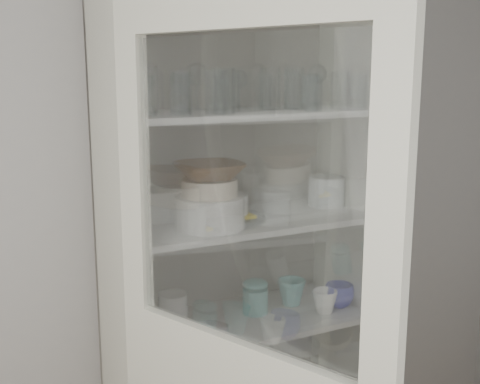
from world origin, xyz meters
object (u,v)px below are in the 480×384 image
goblet_2 (239,88)px  plate_stack_back (160,203)px  plate_stack_front (210,212)px  mug_blue (339,295)px  mug_teal (292,292)px  goblet_0 (121,90)px  teal_jar (255,298)px  white_ramekin (226,204)px  terracotta_bowl (209,171)px  mug_white (325,301)px  goblet_3 (317,83)px  measuring_cups (210,330)px  white_canister (173,310)px  glass_platter (226,219)px  cream_bowl (210,188)px  pantry_cabinet (233,293)px  grey_bowl_stack (326,191)px  goblet_1 (197,84)px  yellow_trivet (226,215)px

goblet_2 → plate_stack_back: size_ratio=0.78×
plate_stack_front → mug_blue: bearing=-0.2°
goblet_2 → plate_stack_back: 0.53m
goblet_2 → mug_teal: bearing=-27.5°
goblet_0 → teal_jar: size_ratio=1.27×
plate_stack_back → white_ramekin: 0.25m
terracotta_bowl → mug_white: size_ratio=2.42×
mug_blue → goblet_3: bearing=80.3°
measuring_cups → white_canister: white_canister is taller
plate_stack_front → white_ramekin: 0.11m
glass_platter → mug_blue: size_ratio=2.45×
terracotta_bowl → glass_platter: 0.22m
goblet_2 → cream_bowl: 0.45m
mug_blue → mug_teal: size_ratio=1.04×
goblet_0 → mug_blue: 1.18m
mug_blue → measuring_cups: mug_blue is taller
pantry_cabinet → cream_bowl: 0.51m
mug_teal → grey_bowl_stack: bearing=13.4°
measuring_cups → white_canister: 0.17m
teal_jar → glass_platter: bearing=-166.4°
goblet_0 → measuring_cups: 0.91m
goblet_1 → terracotta_bowl: goblet_1 is taller
grey_bowl_stack → mug_blue: 0.43m
goblet_0 → mug_white: bearing=-16.3°
pantry_cabinet → mug_white: (0.32, -0.17, -0.03)m
goblet_2 → white_canister: 0.88m
goblet_1 → cream_bowl: (-0.03, -0.18, -0.35)m
white_canister → plate_stack_back: bearing=94.5°
goblet_1 → plate_stack_back: 0.46m
goblet_3 → terracotta_bowl: bearing=-160.9°
goblet_3 → white_ramekin: bearing=-163.8°
pantry_cabinet → plate_stack_front: pantry_cabinet is taller
glass_platter → mug_white: 0.54m
yellow_trivet → cream_bowl: bearing=-147.5°
plate_stack_back → yellow_trivet: bearing=-38.2°
goblet_2 → white_ramekin: bearing=-131.0°
cream_bowl → mug_teal: size_ratio=1.70×
pantry_cabinet → teal_jar: size_ratio=17.45×
white_ramekin → teal_jar: (0.14, 0.03, -0.40)m
mug_blue → plate_stack_front: bearing=170.1°
glass_platter → white_ramekin: size_ratio=1.78×
mug_white → measuring_cups: 0.49m
yellow_trivet → white_ramekin: size_ratio=1.00×
terracotta_bowl → yellow_trivet: bearing=32.5°
goblet_2 → white_ramekin: 0.46m
goblet_1 → mug_teal: (0.38, -0.07, -0.84)m
glass_platter → white_ramekin: (0.00, 0.00, 0.06)m
white_canister → measuring_cups: bearing=-56.9°
goblet_3 → teal_jar: 0.90m
yellow_trivet → white_canister: yellow_trivet is taller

